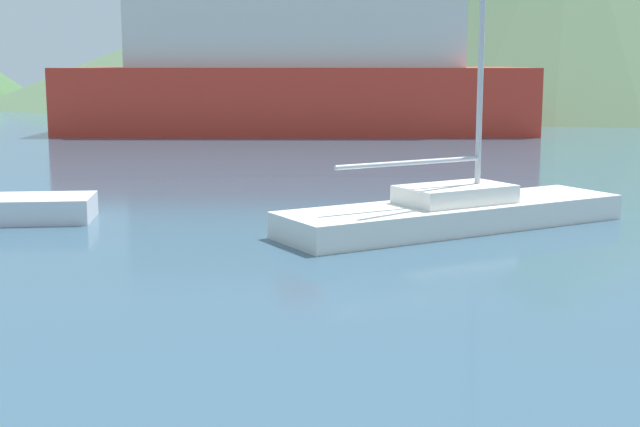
% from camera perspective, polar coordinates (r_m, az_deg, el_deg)
% --- Properties ---
extents(sailboat_inner, '(7.42, 6.00, 7.88)m').
position_cam_1_polar(sailboat_inner, '(18.60, 8.63, 0.20)').
color(sailboat_inner, white).
rests_on(sailboat_inner, ground_plane).
extents(ferry_distant, '(23.19, 11.46, 8.54)m').
position_cam_1_polar(ferry_distant, '(45.56, -1.45, 9.23)').
color(ferry_distant, red).
rests_on(ferry_distant, ground_plane).
extents(hill_central, '(40.36, 40.36, 8.00)m').
position_cam_1_polar(hill_central, '(77.67, -6.03, 10.04)').
color(hill_central, '#4C6647').
rests_on(hill_central, ground_plane).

